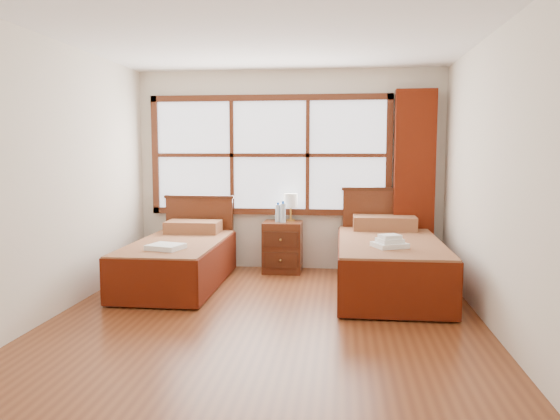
# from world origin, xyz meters

# --- Properties ---
(floor) EXTENTS (4.50, 4.50, 0.00)m
(floor) POSITION_xyz_m (0.00, 0.00, 0.00)
(floor) COLOR brown
(floor) RESTS_ON ground
(ceiling) EXTENTS (4.50, 4.50, 0.00)m
(ceiling) POSITION_xyz_m (0.00, 0.00, 2.60)
(ceiling) COLOR white
(ceiling) RESTS_ON wall_back
(wall_back) EXTENTS (4.00, 0.00, 4.00)m
(wall_back) POSITION_xyz_m (0.00, 2.25, 1.30)
(wall_back) COLOR silver
(wall_back) RESTS_ON floor
(wall_left) EXTENTS (0.00, 4.50, 4.50)m
(wall_left) POSITION_xyz_m (-2.00, 0.00, 1.30)
(wall_left) COLOR silver
(wall_left) RESTS_ON floor
(wall_right) EXTENTS (0.00, 4.50, 4.50)m
(wall_right) POSITION_xyz_m (2.00, 0.00, 1.30)
(wall_right) COLOR silver
(wall_right) RESTS_ON floor
(window) EXTENTS (3.16, 0.06, 1.56)m
(window) POSITION_xyz_m (-0.25, 2.21, 1.50)
(window) COLOR white
(window) RESTS_ON wall_back
(curtain) EXTENTS (0.50, 0.16, 2.30)m
(curtain) POSITION_xyz_m (1.60, 2.11, 1.17)
(curtain) COLOR #621A09
(curtain) RESTS_ON wall_back
(bed_left) EXTENTS (1.00, 2.02, 0.97)m
(bed_left) POSITION_xyz_m (-1.19, 1.20, 0.30)
(bed_left) COLOR #3D1B0C
(bed_left) RESTS_ON floor
(bed_right) EXTENTS (1.12, 2.18, 1.09)m
(bed_right) POSITION_xyz_m (1.22, 1.20, 0.33)
(bed_right) COLOR #3D1B0C
(bed_right) RESTS_ON floor
(nightstand) EXTENTS (0.49, 0.48, 0.65)m
(nightstand) POSITION_xyz_m (-0.06, 1.99, 0.33)
(nightstand) COLOR #522411
(nightstand) RESTS_ON floor
(towels_left) EXTENTS (0.41, 0.38, 0.05)m
(towels_left) POSITION_xyz_m (-1.16, 0.65, 0.54)
(towels_left) COLOR white
(towels_left) RESTS_ON bed_left
(towels_right) EXTENTS (0.39, 0.37, 0.13)m
(towels_right) POSITION_xyz_m (1.18, 0.66, 0.64)
(towels_right) COLOR white
(towels_right) RESTS_ON bed_right
(lamp) EXTENTS (0.18, 0.18, 0.36)m
(lamp) POSITION_xyz_m (0.04, 2.12, 0.90)
(lamp) COLOR gold
(lamp) RESTS_ON nightstand
(bottle_near) EXTENTS (0.07, 0.07, 0.25)m
(bottle_near) POSITION_xyz_m (-0.11, 1.97, 0.77)
(bottle_near) COLOR silver
(bottle_near) RESTS_ON nightstand
(bottle_far) EXTENTS (0.07, 0.07, 0.27)m
(bottle_far) POSITION_xyz_m (-0.04, 1.94, 0.78)
(bottle_far) COLOR silver
(bottle_far) RESTS_ON nightstand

